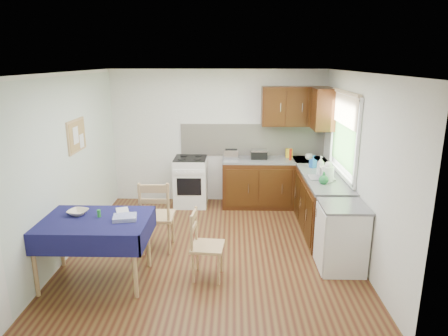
{
  "coord_description": "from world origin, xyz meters",
  "views": [
    {
      "loc": [
        0.29,
        -5.32,
        2.66
      ],
      "look_at": [
        0.16,
        0.24,
        1.15
      ],
      "focal_mm": 32.0,
      "sensor_mm": 36.0,
      "label": 1
    }
  ],
  "objects_px": {
    "dining_table": "(93,227)",
    "kettle": "(328,172)",
    "chair_near": "(204,243)",
    "dish_rack": "(321,177)",
    "toaster": "(231,154)",
    "chair_far": "(156,214)",
    "sandwich_press": "(259,154)"
  },
  "relations": [
    {
      "from": "sandwich_press",
      "to": "chair_far",
      "type": "bearing_deg",
      "value": -111.87
    },
    {
      "from": "chair_near",
      "to": "dish_rack",
      "type": "height_order",
      "value": "dish_rack"
    },
    {
      "from": "dish_rack",
      "to": "chair_far",
      "type": "bearing_deg",
      "value": 172.07
    },
    {
      "from": "dining_table",
      "to": "kettle",
      "type": "bearing_deg",
      "value": 9.21
    },
    {
      "from": "chair_near",
      "to": "sandwich_press",
      "type": "bearing_deg",
      "value": -12.45
    },
    {
      "from": "dining_table",
      "to": "sandwich_press",
      "type": "height_order",
      "value": "sandwich_press"
    },
    {
      "from": "chair_near",
      "to": "dining_table",
      "type": "bearing_deg",
      "value": 99.87
    },
    {
      "from": "toaster",
      "to": "chair_far",
      "type": "bearing_deg",
      "value": -120.65
    },
    {
      "from": "chair_near",
      "to": "dish_rack",
      "type": "distance_m",
      "value": 2.25
    },
    {
      "from": "chair_far",
      "to": "sandwich_press",
      "type": "bearing_deg",
      "value": -129.93
    },
    {
      "from": "dining_table",
      "to": "toaster",
      "type": "distance_m",
      "value": 3.17
    },
    {
      "from": "dining_table",
      "to": "kettle",
      "type": "height_order",
      "value": "kettle"
    },
    {
      "from": "toaster",
      "to": "sandwich_press",
      "type": "bearing_deg",
      "value": 5.49
    },
    {
      "from": "toaster",
      "to": "dish_rack",
      "type": "relative_size",
      "value": 0.66
    },
    {
      "from": "chair_far",
      "to": "kettle",
      "type": "xyz_separation_m",
      "value": [
        2.49,
        0.54,
        0.47
      ]
    },
    {
      "from": "toaster",
      "to": "sandwich_press",
      "type": "distance_m",
      "value": 0.51
    },
    {
      "from": "toaster",
      "to": "sandwich_press",
      "type": "xyz_separation_m",
      "value": [
        0.51,
        0.06,
        -0.01
      ]
    },
    {
      "from": "kettle",
      "to": "chair_near",
      "type": "bearing_deg",
      "value": -144.87
    },
    {
      "from": "dining_table",
      "to": "toaster",
      "type": "height_order",
      "value": "toaster"
    },
    {
      "from": "toaster",
      "to": "kettle",
      "type": "distance_m",
      "value": 1.97
    },
    {
      "from": "chair_far",
      "to": "chair_near",
      "type": "height_order",
      "value": "chair_far"
    },
    {
      "from": "sandwich_press",
      "to": "dish_rack",
      "type": "bearing_deg",
      "value": -38.06
    },
    {
      "from": "toaster",
      "to": "dish_rack",
      "type": "xyz_separation_m",
      "value": [
        1.4,
        -1.19,
        -0.07
      ]
    },
    {
      "from": "dining_table",
      "to": "dish_rack",
      "type": "xyz_separation_m",
      "value": [
        3.04,
        1.5,
        0.21
      ]
    },
    {
      "from": "chair_far",
      "to": "kettle",
      "type": "relative_size",
      "value": 3.53
    },
    {
      "from": "dining_table",
      "to": "dish_rack",
      "type": "distance_m",
      "value": 3.4
    },
    {
      "from": "sandwich_press",
      "to": "dining_table",
      "type": "bearing_deg",
      "value": -111.2
    },
    {
      "from": "dining_table",
      "to": "sandwich_press",
      "type": "relative_size",
      "value": 4.64
    },
    {
      "from": "chair_far",
      "to": "kettle",
      "type": "bearing_deg",
      "value": -169.16
    },
    {
      "from": "dish_rack",
      "to": "sandwich_press",
      "type": "bearing_deg",
      "value": 101.69
    },
    {
      "from": "chair_near",
      "to": "chair_far",
      "type": "bearing_deg",
      "value": 50.4
    },
    {
      "from": "chair_far",
      "to": "kettle",
      "type": "height_order",
      "value": "kettle"
    }
  ]
}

